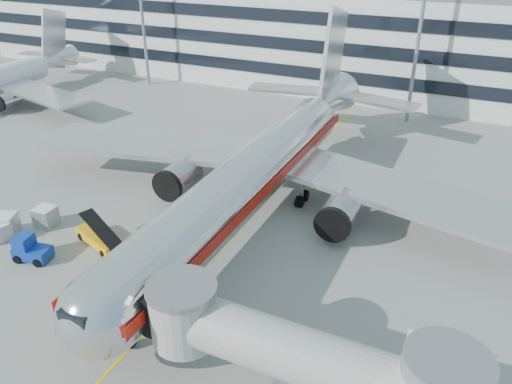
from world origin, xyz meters
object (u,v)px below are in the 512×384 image
at_px(belt_loader, 100,237).
at_px(cargo_container_right, 1,232).
at_px(ramp_worker, 142,243).
at_px(cargo_container_front, 46,216).
at_px(baggage_tug, 30,249).
at_px(cargo_container_left, 6,224).
at_px(main_jet, 262,167).

relative_size(belt_loader, cargo_container_right, 3.10).
xyz_separation_m(cargo_container_right, ramp_worker, (12.02, 3.51, 0.15)).
relative_size(belt_loader, cargo_container_front, 3.01).
distance_m(baggage_tug, cargo_container_right, 4.64).
xyz_separation_m(cargo_container_left, ramp_worker, (12.35, 2.64, 0.00)).
distance_m(belt_loader, ramp_worker, 3.95).
bearing_deg(cargo_container_left, belt_loader, 13.89).
height_order(belt_loader, ramp_worker, belt_loader).
bearing_deg(cargo_container_left, cargo_container_front, 50.36).
bearing_deg(cargo_container_right, main_jet, 39.28).
height_order(cargo_container_right, cargo_container_front, cargo_container_front).
xyz_separation_m(main_jet, ramp_worker, (-5.63, -10.93, -3.32)).
height_order(main_jet, cargo_container_front, main_jet).
xyz_separation_m(main_jet, cargo_container_right, (-17.65, -14.43, -3.47)).
height_order(baggage_tug, cargo_container_right, baggage_tug).
height_order(cargo_container_right, ramp_worker, ramp_worker).
bearing_deg(cargo_container_right, baggage_tug, -12.95).
relative_size(belt_loader, cargo_container_left, 2.37).
height_order(cargo_container_left, cargo_container_front, cargo_container_left).
bearing_deg(ramp_worker, main_jet, 45.79).
height_order(main_jet, baggage_tug, main_jet).
distance_m(baggage_tug, ramp_worker, 8.77).
bearing_deg(ramp_worker, baggage_tug, -165.74).
bearing_deg(ramp_worker, cargo_container_left, 175.11).
bearing_deg(cargo_container_front, cargo_container_left, -129.64).
distance_m(baggage_tug, cargo_container_front, 5.19).
height_order(main_jet, ramp_worker, main_jet).
relative_size(baggage_tug, ramp_worker, 1.67).
relative_size(main_jet, cargo_container_front, 28.60).
bearing_deg(baggage_tug, ramp_worker, 31.21).
bearing_deg(cargo_container_right, cargo_container_left, 110.83).
xyz_separation_m(baggage_tug, cargo_container_right, (-4.52, 1.04, -0.16)).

